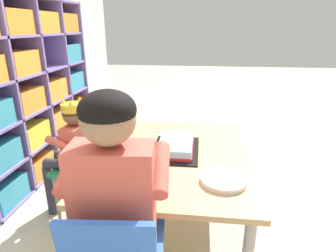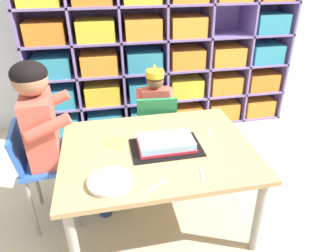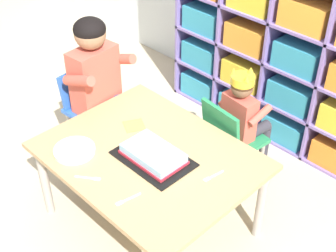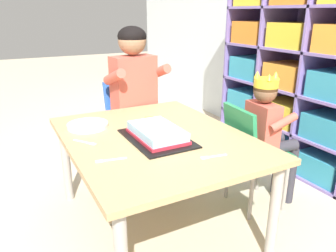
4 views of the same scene
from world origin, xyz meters
name	(u,v)px [view 4 (image 4 of 4)]	position (x,y,z in m)	size (l,w,h in m)	color
ground	(156,223)	(0.00, 0.00, 0.00)	(16.00, 16.00, 0.00)	beige
activity_table	(155,146)	(0.00, 0.00, 0.48)	(1.13, 0.89, 0.54)	tan
classroom_chair_blue	(251,149)	(0.10, 0.58, 0.39)	(0.35, 0.36, 0.65)	#238451
child_with_crown	(268,125)	(0.11, 0.69, 0.52)	(0.31, 0.31, 0.84)	#D15647
classroom_chair_adult_side	(132,114)	(-0.70, 0.15, 0.44)	(0.36, 0.39, 0.68)	blue
adult_helper_seated	(138,87)	(-0.60, 0.16, 0.67)	(0.45, 0.42, 1.07)	#D15647
birthday_cake_on_tray	(157,134)	(0.05, -0.01, 0.57)	(0.42, 0.28, 0.06)	black
paper_plate_stack	(88,125)	(-0.29, -0.28, 0.55)	(0.23, 0.23, 0.02)	white
paper_napkin_square	(154,119)	(-0.25, 0.11, 0.54)	(0.12, 0.12, 0.00)	#F4DB4C
fork_scattered_mid_table	(86,142)	(-0.07, -0.35, 0.54)	(0.12, 0.09, 0.00)	white
fork_beside_plate_stack	(212,157)	(0.36, 0.11, 0.54)	(0.04, 0.13, 0.00)	white
fork_near_child_seat	(109,160)	(0.18, -0.31, 0.54)	(0.04, 0.14, 0.00)	white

